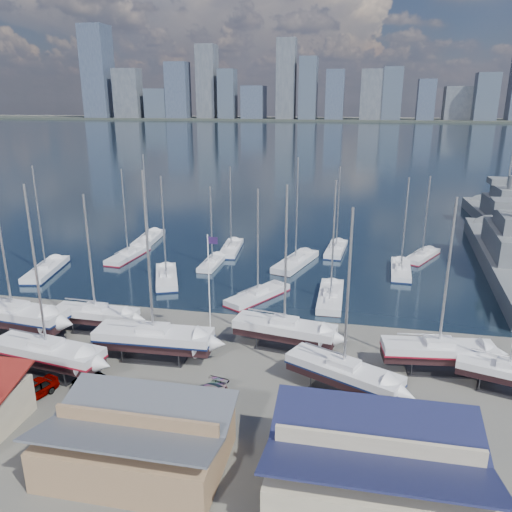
% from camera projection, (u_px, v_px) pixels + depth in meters
% --- Properties ---
extents(ground, '(1400.00, 1400.00, 0.00)m').
position_uv_depth(ground, '(206.00, 355.00, 49.92)').
color(ground, '#605E59').
rests_on(ground, ground).
extents(water, '(1400.00, 600.00, 0.40)m').
position_uv_depth(water, '(338.00, 137.00, 339.86)').
color(water, '#1A2A3C').
rests_on(water, ground).
extents(far_shore, '(1400.00, 80.00, 2.20)m').
position_uv_depth(far_shore, '(347.00, 120.00, 582.63)').
color(far_shore, '#2D332D').
rests_on(far_shore, ground).
extents(skyline, '(639.14, 43.80, 107.69)m').
position_uv_depth(skyline, '(342.00, 86.00, 566.83)').
color(skyline, '#475166').
rests_on(skyline, far_shore).
extents(shed_grey, '(12.60, 8.40, 4.17)m').
position_uv_depth(shed_grey, '(137.00, 438.00, 34.31)').
color(shed_grey, '#8C6B4C').
rests_on(shed_grey, ground).
extents(shed_blue, '(13.65, 9.45, 4.71)m').
position_uv_depth(shed_blue, '(375.00, 467.00, 31.23)').
color(shed_blue, '#BFB293').
rests_on(shed_blue, ground).
extents(sailboat_cradle_0, '(12.58, 4.75, 19.56)m').
position_uv_depth(sailboat_cradle_0, '(13.00, 315.00, 53.70)').
color(sailboat_cradle_0, '#2D2D33').
rests_on(sailboat_cradle_0, ground).
extents(sailboat_cradle_1, '(11.41, 4.75, 17.74)m').
position_uv_depth(sailboat_cradle_1, '(48.00, 353.00, 45.87)').
color(sailboat_cradle_1, '#2D2D33').
rests_on(sailboat_cradle_1, ground).
extents(sailboat_cradle_2, '(9.36, 2.79, 15.25)m').
position_uv_depth(sailboat_cradle_2, '(96.00, 314.00, 54.34)').
color(sailboat_cradle_2, '#2D2D33').
rests_on(sailboat_cradle_2, ground).
extents(sailboat_cradle_3, '(11.68, 3.63, 18.50)m').
position_uv_depth(sailboat_cradle_3, '(154.00, 338.00, 48.59)').
color(sailboat_cradle_3, '#2D2D33').
rests_on(sailboat_cradle_3, ground).
extents(sailboat_cradle_4, '(10.72, 4.59, 16.87)m').
position_uv_depth(sailboat_cradle_4, '(284.00, 329.00, 50.61)').
color(sailboat_cradle_4, '#2D2D33').
rests_on(sailboat_cradle_4, ground).
extents(sailboat_cradle_5, '(10.45, 7.04, 16.49)m').
position_uv_depth(sailboat_cradle_5, '(343.00, 372.00, 42.66)').
color(sailboat_cradle_5, '#2D2D33').
rests_on(sailboat_cradle_5, ground).
extents(sailboat_cradle_6, '(10.55, 4.06, 16.57)m').
position_uv_depth(sailboat_cradle_6, '(438.00, 351.00, 46.31)').
color(sailboat_cradle_6, '#2D2D33').
rests_on(sailboat_cradle_6, ground).
extents(sailboat_cradle_7, '(8.66, 4.62, 13.80)m').
position_uv_depth(sailboat_cradle_7, '(508.00, 372.00, 42.90)').
color(sailboat_cradle_7, '#2D2D33').
rests_on(sailboat_cradle_7, ground).
extents(sailboat_moored_0, '(5.10, 11.38, 16.43)m').
position_uv_depth(sailboat_moored_0, '(46.00, 271.00, 73.20)').
color(sailboat_moored_0, black).
rests_on(sailboat_moored_0, water).
extents(sailboat_moored_1, '(3.72, 10.22, 14.96)m').
position_uv_depth(sailboat_moored_1, '(128.00, 256.00, 80.15)').
color(sailboat_moored_1, black).
rests_on(sailboat_moored_1, water).
extents(sailboat_moored_2, '(3.92, 10.96, 16.22)m').
position_uv_depth(sailboat_moored_2, '(149.00, 240.00, 89.35)').
color(sailboat_moored_2, black).
rests_on(sailboat_moored_2, water).
extents(sailboat_moored_3, '(6.52, 10.66, 15.44)m').
position_uv_depth(sailboat_moored_3, '(167.00, 279.00, 70.17)').
color(sailboat_moored_3, black).
rests_on(sailboat_moored_3, water).
extents(sailboat_moored_4, '(2.55, 8.52, 12.79)m').
position_uv_depth(sailboat_moored_4, '(212.00, 263.00, 76.64)').
color(sailboat_moored_4, black).
rests_on(sailboat_moored_4, water).
extents(sailboat_moored_5, '(3.55, 10.10, 14.81)m').
position_uv_depth(sailboat_moored_5, '(231.00, 249.00, 83.70)').
color(sailboat_moored_5, black).
rests_on(sailboat_moored_5, water).
extents(sailboat_moored_6, '(7.44, 9.97, 14.85)m').
position_uv_depth(sailboat_moored_6, '(258.00, 296.00, 63.85)').
color(sailboat_moored_6, black).
rests_on(sailboat_moored_6, water).
extents(sailboat_moored_7, '(6.31, 11.83, 17.21)m').
position_uv_depth(sailboat_moored_7, '(296.00, 263.00, 76.66)').
color(sailboat_moored_7, black).
rests_on(sailboat_moored_7, water).
extents(sailboat_moored_8, '(3.65, 10.15, 14.87)m').
position_uv_depth(sailboat_moored_8, '(336.00, 250.00, 83.26)').
color(sailboat_moored_8, black).
rests_on(sailboat_moored_8, water).
extents(sailboat_moored_9, '(2.99, 10.60, 16.00)m').
position_uv_depth(sailboat_moored_9, '(331.00, 298.00, 63.28)').
color(sailboat_moored_9, black).
rests_on(sailboat_moored_9, water).
extents(sailboat_moored_10, '(3.29, 9.98, 14.71)m').
position_uv_depth(sailboat_moored_10, '(401.00, 271.00, 73.29)').
color(sailboat_moored_10, black).
rests_on(sailboat_moored_10, water).
extents(sailboat_moored_11, '(6.62, 9.39, 13.84)m').
position_uv_depth(sailboat_moored_11, '(422.00, 257.00, 79.84)').
color(sailboat_moored_11, black).
rests_on(sailboat_moored_11, water).
extents(naval_ship_east, '(10.93, 46.87, 18.18)m').
position_uv_depth(naval_ship_east, '(509.00, 258.00, 74.59)').
color(naval_ship_east, '#595E62').
rests_on(naval_ship_east, water).
extents(naval_ship_west, '(7.25, 42.11, 17.78)m').
position_uv_depth(naval_ship_west, '(502.00, 221.00, 97.59)').
color(naval_ship_west, '#595E62').
rests_on(naval_ship_west, water).
extents(car_a, '(3.14, 4.89, 1.55)m').
position_uv_depth(car_a, '(32.00, 390.00, 42.39)').
color(car_a, gray).
rests_on(car_a, ground).
extents(car_b, '(4.32, 1.82, 1.39)m').
position_uv_depth(car_b, '(97.00, 384.00, 43.53)').
color(car_b, gray).
rests_on(car_b, ground).
extents(car_c, '(3.36, 5.67, 1.48)m').
position_uv_depth(car_c, '(123.00, 408.00, 40.07)').
color(car_c, gray).
rests_on(car_c, ground).
extents(car_d, '(3.45, 5.79, 1.57)m').
position_uv_depth(car_d, '(204.00, 401.00, 40.89)').
color(car_d, gray).
rests_on(car_d, ground).
extents(flagpole, '(1.05, 0.12, 11.91)m').
position_uv_depth(flagpole, '(210.00, 283.00, 49.85)').
color(flagpole, white).
rests_on(flagpole, ground).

